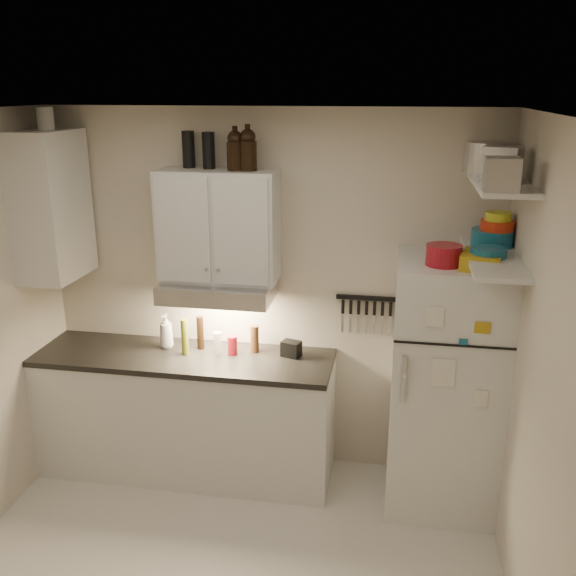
# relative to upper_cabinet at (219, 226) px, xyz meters

# --- Properties ---
(ceiling) EXTENTS (3.20, 3.00, 0.02)m
(ceiling) POSITION_rel_upper_cabinet_xyz_m (0.30, -1.33, 0.78)
(ceiling) COLOR silver
(ceiling) RESTS_ON ground
(back_wall) EXTENTS (3.20, 0.02, 2.60)m
(back_wall) POSITION_rel_upper_cabinet_xyz_m (0.30, 0.18, -0.53)
(back_wall) COLOR beige
(back_wall) RESTS_ON ground
(right_wall) EXTENTS (0.02, 3.00, 2.60)m
(right_wall) POSITION_rel_upper_cabinet_xyz_m (1.91, -1.33, -0.53)
(right_wall) COLOR beige
(right_wall) RESTS_ON ground
(base_cabinet) EXTENTS (2.10, 0.60, 0.88)m
(base_cabinet) POSITION_rel_upper_cabinet_xyz_m (-0.25, -0.14, -1.39)
(base_cabinet) COLOR silver
(base_cabinet) RESTS_ON floor
(countertop) EXTENTS (2.10, 0.62, 0.04)m
(countertop) POSITION_rel_upper_cabinet_xyz_m (-0.25, -0.14, -0.93)
(countertop) COLOR black
(countertop) RESTS_ON base_cabinet
(upper_cabinet) EXTENTS (0.80, 0.33, 0.75)m
(upper_cabinet) POSITION_rel_upper_cabinet_xyz_m (0.00, 0.00, 0.00)
(upper_cabinet) COLOR silver
(upper_cabinet) RESTS_ON back_wall
(side_cabinet) EXTENTS (0.33, 0.55, 1.00)m
(side_cabinet) POSITION_rel_upper_cabinet_xyz_m (-1.14, -0.14, 0.12)
(side_cabinet) COLOR silver
(side_cabinet) RESTS_ON left_wall
(range_hood) EXTENTS (0.76, 0.46, 0.12)m
(range_hood) POSITION_rel_upper_cabinet_xyz_m (0.00, -0.06, -0.44)
(range_hood) COLOR silver
(range_hood) RESTS_ON back_wall
(fridge) EXTENTS (0.70, 0.68, 1.70)m
(fridge) POSITION_rel_upper_cabinet_xyz_m (1.55, -0.18, -0.98)
(fridge) COLOR silver
(fridge) RESTS_ON floor
(shelf_hi) EXTENTS (0.30, 0.95, 0.03)m
(shelf_hi) POSITION_rel_upper_cabinet_xyz_m (1.75, -0.31, 0.38)
(shelf_hi) COLOR silver
(shelf_hi) RESTS_ON right_wall
(shelf_lo) EXTENTS (0.30, 0.95, 0.03)m
(shelf_lo) POSITION_rel_upper_cabinet_xyz_m (1.75, -0.31, -0.07)
(shelf_lo) COLOR silver
(shelf_lo) RESTS_ON right_wall
(knife_strip) EXTENTS (0.42, 0.02, 0.03)m
(knife_strip) POSITION_rel_upper_cabinet_xyz_m (1.00, 0.15, -0.51)
(knife_strip) COLOR black
(knife_strip) RESTS_ON back_wall
(dutch_oven) EXTENTS (0.26, 0.26, 0.12)m
(dutch_oven) POSITION_rel_upper_cabinet_xyz_m (1.47, -0.29, -0.06)
(dutch_oven) COLOR maroon
(dutch_oven) RESTS_ON fridge
(book_stack) EXTENTS (0.28, 0.32, 0.09)m
(book_stack) POSITION_rel_upper_cabinet_xyz_m (1.69, -0.32, -0.08)
(book_stack) COLOR #B38C16
(book_stack) RESTS_ON fridge
(spice_jar) EXTENTS (0.07, 0.07, 0.10)m
(spice_jar) POSITION_rel_upper_cabinet_xyz_m (1.56, -0.27, -0.08)
(spice_jar) COLOR silver
(spice_jar) RESTS_ON fridge
(stock_pot) EXTENTS (0.29, 0.29, 0.18)m
(stock_pot) POSITION_rel_upper_cabinet_xyz_m (1.69, 0.04, 0.48)
(stock_pot) COLOR silver
(stock_pot) RESTS_ON shelf_hi
(tin_a) EXTENTS (0.24, 0.23, 0.19)m
(tin_a) POSITION_rel_upper_cabinet_xyz_m (1.74, -0.35, 0.49)
(tin_a) COLOR #AAAAAD
(tin_a) RESTS_ON shelf_hi
(tin_b) EXTENTS (0.17, 0.17, 0.17)m
(tin_b) POSITION_rel_upper_cabinet_xyz_m (1.69, -0.70, 0.47)
(tin_b) COLOR #AAAAAD
(tin_b) RESTS_ON shelf_hi
(bowl_teal) EXTENTS (0.26, 0.26, 0.10)m
(bowl_teal) POSITION_rel_upper_cabinet_xyz_m (1.77, -0.05, 0.00)
(bowl_teal) COLOR #165D7B
(bowl_teal) RESTS_ON shelf_lo
(bowl_orange) EXTENTS (0.21, 0.21, 0.06)m
(bowl_orange) POSITION_rel_upper_cabinet_xyz_m (1.79, -0.07, 0.08)
(bowl_orange) COLOR red
(bowl_orange) RESTS_ON bowl_teal
(bowl_yellow) EXTENTS (0.16, 0.16, 0.05)m
(bowl_yellow) POSITION_rel_upper_cabinet_xyz_m (1.79, -0.07, 0.14)
(bowl_yellow) COLOR gold
(bowl_yellow) RESTS_ON bowl_orange
(plates) EXTENTS (0.21, 0.21, 0.05)m
(plates) POSITION_rel_upper_cabinet_xyz_m (1.72, -0.33, -0.02)
(plates) COLOR #165D7B
(plates) RESTS_ON shelf_lo
(growler_a) EXTENTS (0.13, 0.13, 0.26)m
(growler_a) POSITION_rel_upper_cabinet_xyz_m (0.13, -0.02, 0.51)
(growler_a) COLOR black
(growler_a) RESTS_ON upper_cabinet
(growler_b) EXTENTS (0.15, 0.15, 0.27)m
(growler_b) POSITION_rel_upper_cabinet_xyz_m (0.21, -0.02, 0.51)
(growler_b) COLOR black
(growler_b) RESTS_ON upper_cabinet
(thermos_a) EXTENTS (0.10, 0.10, 0.24)m
(thermos_a) POSITION_rel_upper_cabinet_xyz_m (-0.06, 0.04, 0.49)
(thermos_a) COLOR black
(thermos_a) RESTS_ON upper_cabinet
(thermos_b) EXTENTS (0.09, 0.09, 0.24)m
(thermos_b) POSITION_rel_upper_cabinet_xyz_m (-0.21, 0.07, 0.50)
(thermos_b) COLOR black
(thermos_b) RESTS_ON upper_cabinet
(side_jar) EXTENTS (0.14, 0.14, 0.15)m
(side_jar) POSITION_rel_upper_cabinet_xyz_m (-1.11, -0.13, 0.70)
(side_jar) COLOR silver
(side_jar) RESTS_ON side_cabinet
(soap_bottle) EXTENTS (0.13, 0.13, 0.28)m
(soap_bottle) POSITION_rel_upper_cabinet_xyz_m (-0.41, -0.02, -0.76)
(soap_bottle) COLOR silver
(soap_bottle) RESTS_ON countertop
(pepper_mill) EXTENTS (0.08, 0.08, 0.20)m
(pepper_mill) POSITION_rel_upper_cabinet_xyz_m (0.23, 0.01, -0.81)
(pepper_mill) COLOR #57331A
(pepper_mill) RESTS_ON countertop
(oil_bottle) EXTENTS (0.05, 0.05, 0.26)m
(oil_bottle) POSITION_rel_upper_cabinet_xyz_m (-0.24, -0.12, -0.77)
(oil_bottle) COLOR #565D17
(oil_bottle) RESTS_ON countertop
(vinegar_bottle) EXTENTS (0.06, 0.06, 0.24)m
(vinegar_bottle) POSITION_rel_upper_cabinet_xyz_m (-0.16, -0.00, -0.78)
(vinegar_bottle) COLOR black
(vinegar_bottle) RESTS_ON countertop
(clear_bottle) EXTENTS (0.06, 0.06, 0.16)m
(clear_bottle) POSITION_rel_upper_cabinet_xyz_m (-0.01, -0.08, -0.82)
(clear_bottle) COLOR silver
(clear_bottle) RESTS_ON countertop
(red_jar) EXTENTS (0.07, 0.07, 0.14)m
(red_jar) POSITION_rel_upper_cabinet_xyz_m (0.09, -0.07, -0.84)
(red_jar) COLOR maroon
(red_jar) RESTS_ON countertop
(caddy) EXTENTS (0.15, 0.13, 0.11)m
(caddy) POSITION_rel_upper_cabinet_xyz_m (0.50, -0.03, -0.85)
(caddy) COLOR black
(caddy) RESTS_ON countertop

